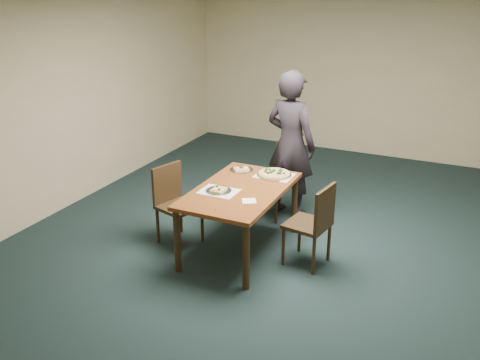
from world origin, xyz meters
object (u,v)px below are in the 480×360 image
at_px(chair_left, 174,199).
at_px(slice_plate_near, 219,190).
at_px(diner, 291,145).
at_px(slice_plate_far, 241,169).
at_px(pizza_pan, 274,174).
at_px(chair_right, 314,221).
at_px(dining_table, 240,196).
at_px(chair_far, 282,176).

height_order(chair_left, slice_plate_near, chair_left).
xyz_separation_m(diner, slice_plate_near, (-0.31, -1.36, -0.17)).
relative_size(chair_left, diner, 0.49).
bearing_deg(diner, slice_plate_far, 73.75).
bearing_deg(pizza_pan, slice_plate_far, 179.92).
xyz_separation_m(chair_right, diner, (-0.70, 1.15, 0.42)).
bearing_deg(chair_left, slice_plate_far, -25.32).
relative_size(chair_left, pizza_pan, 2.27).
height_order(dining_table, slice_plate_near, slice_plate_near).
distance_m(dining_table, chair_left, 0.80).
bearing_deg(chair_far, pizza_pan, -52.60).
xyz_separation_m(dining_table, pizza_pan, (0.19, 0.53, 0.12)).
bearing_deg(chair_left, diner, -19.46).
distance_m(chair_left, pizza_pan, 1.18).
xyz_separation_m(dining_table, slice_plate_far, (-0.23, 0.53, 0.10)).
relative_size(chair_far, pizza_pan, 2.27).
relative_size(chair_far, chair_right, 1.00).
bearing_deg(slice_plate_far, diner, 60.74).
bearing_deg(chair_right, chair_left, -75.88).
bearing_deg(slice_plate_far, slice_plate_near, -85.27).
distance_m(chair_far, chair_left, 1.48).
bearing_deg(slice_plate_far, chair_left, -131.58).
relative_size(diner, slice_plate_near, 6.65).
bearing_deg(chair_right, slice_plate_near, -68.88).
height_order(chair_left, diner, diner).
relative_size(dining_table, diner, 0.81).
bearing_deg(pizza_pan, chair_left, -147.29).
bearing_deg(chair_far, chair_left, -99.46).
bearing_deg(chair_left, chair_right, -68.83).
bearing_deg(diner, pizza_pan, 107.12).
xyz_separation_m(chair_far, chair_right, (0.78, -1.09, 0.00)).
relative_size(dining_table, slice_plate_far, 5.36).
height_order(pizza_pan, slice_plate_far, pizza_pan).
height_order(chair_far, slice_plate_near, chair_far).
relative_size(chair_right, slice_plate_near, 3.25).
height_order(chair_far, diner, diner).
bearing_deg(pizza_pan, chair_far, 102.48).
distance_m(pizza_pan, slice_plate_far, 0.42).
bearing_deg(dining_table, diner, 83.28).
relative_size(dining_table, pizza_pan, 3.75).
height_order(pizza_pan, slice_plate_near, pizza_pan).
xyz_separation_m(chair_right, pizza_pan, (-0.65, 0.48, 0.26)).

